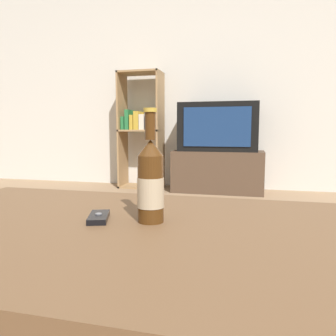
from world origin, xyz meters
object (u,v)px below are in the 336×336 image
Objects in this scene: bookshelf at (141,128)px; cell_phone at (99,217)px; tv_stand at (218,171)px; television at (219,127)px; beer_bottle at (151,182)px.

bookshelf is 2.91m from cell_phone.
cell_phone is at bearing -90.95° from tv_stand.
cell_phone is at bearing -73.38° from bookshelf.
tv_stand is 8.18× the size of cell_phone.
television is 2.88× the size of beer_bottle.
television is (-0.00, -0.00, 0.47)m from tv_stand.
tv_stand is 2.72m from beer_bottle.
television is at bearing 91.87° from beer_bottle.
tv_stand is 0.99m from bookshelf.
cell_phone is (-0.13, -0.02, -0.09)m from beer_bottle.
beer_bottle is 2.43× the size of cell_phone.
beer_bottle is at bearing -88.13° from television.
bookshelf reaches higher than beer_bottle.
beer_bottle is (0.09, -2.70, 0.30)m from tv_stand.
bookshelf is 11.25× the size of cell_phone.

